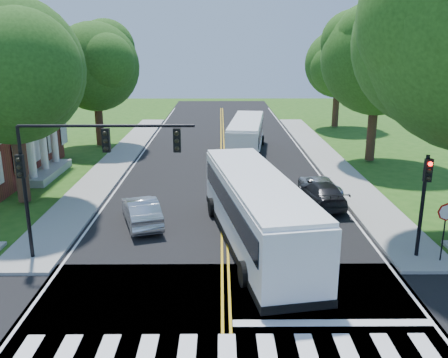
{
  "coord_description": "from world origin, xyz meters",
  "views": [
    {
      "loc": [
        -0.19,
        -12.07,
        8.82
      ],
      "look_at": [
        -0.01,
        10.6,
        2.4
      ],
      "focal_mm": 38.0,
      "sensor_mm": 36.0,
      "label": 1
    }
  ],
  "objects_px": {
    "bus_lead": "(256,209)",
    "suv": "(319,185)",
    "dark_sedan": "(322,194)",
    "signal_nw": "(79,160)",
    "bus_follow": "(246,136)",
    "signal_ne": "(424,193)",
    "hatchback": "(141,211)"
  },
  "relations": [
    {
      "from": "bus_lead",
      "to": "suv",
      "type": "relative_size",
      "value": 3.02
    },
    {
      "from": "dark_sedan",
      "to": "signal_nw",
      "type": "bearing_deg",
      "value": 26.63
    },
    {
      "from": "suv",
      "to": "signal_nw",
      "type": "bearing_deg",
      "value": 34.05
    },
    {
      "from": "bus_lead",
      "to": "dark_sedan",
      "type": "bearing_deg",
      "value": -137.23
    },
    {
      "from": "signal_nw",
      "to": "suv",
      "type": "bearing_deg",
      "value": 37.88
    },
    {
      "from": "bus_lead",
      "to": "bus_follow",
      "type": "relative_size",
      "value": 1.11
    },
    {
      "from": "bus_follow",
      "to": "bus_lead",
      "type": "bearing_deg",
      "value": 95.06
    },
    {
      "from": "bus_follow",
      "to": "suv",
      "type": "xyz_separation_m",
      "value": [
        3.85,
        -11.37,
        -0.95
      ]
    },
    {
      "from": "signal_ne",
      "to": "dark_sedan",
      "type": "relative_size",
      "value": 0.94
    },
    {
      "from": "suv",
      "to": "dark_sedan",
      "type": "distance_m",
      "value": 1.98
    },
    {
      "from": "bus_follow",
      "to": "hatchback",
      "type": "distance_m",
      "value": 17.46
    },
    {
      "from": "bus_follow",
      "to": "suv",
      "type": "height_order",
      "value": "bus_follow"
    },
    {
      "from": "signal_nw",
      "to": "bus_lead",
      "type": "height_order",
      "value": "signal_nw"
    },
    {
      "from": "suv",
      "to": "dark_sedan",
      "type": "height_order",
      "value": "dark_sedan"
    },
    {
      "from": "signal_nw",
      "to": "bus_lead",
      "type": "relative_size",
      "value": 0.56
    },
    {
      "from": "bus_lead",
      "to": "suv",
      "type": "distance_m",
      "value": 8.74
    },
    {
      "from": "hatchback",
      "to": "dark_sedan",
      "type": "distance_m",
      "value": 10.22
    },
    {
      "from": "hatchback",
      "to": "suv",
      "type": "xyz_separation_m",
      "value": [
        10.02,
        4.94,
        -0.14
      ]
    },
    {
      "from": "bus_lead",
      "to": "signal_nw",
      "type": "bearing_deg",
      "value": 2.78
    },
    {
      "from": "dark_sedan",
      "to": "bus_lead",
      "type": "bearing_deg",
      "value": 47.38
    },
    {
      "from": "signal_ne",
      "to": "signal_nw",
      "type": "bearing_deg",
      "value": -179.95
    },
    {
      "from": "signal_nw",
      "to": "suv",
      "type": "relative_size",
      "value": 1.71
    },
    {
      "from": "signal_nw",
      "to": "signal_ne",
      "type": "bearing_deg",
      "value": 0.05
    },
    {
      "from": "bus_lead",
      "to": "bus_follow",
      "type": "distance_m",
      "value": 18.83
    },
    {
      "from": "bus_follow",
      "to": "hatchback",
      "type": "relative_size",
      "value": 2.61
    },
    {
      "from": "signal_nw",
      "to": "suv",
      "type": "distance_m",
      "value": 15.27
    },
    {
      "from": "signal_ne",
      "to": "suv",
      "type": "bearing_deg",
      "value": 104.67
    },
    {
      "from": "signal_ne",
      "to": "bus_follow",
      "type": "relative_size",
      "value": 0.39
    },
    {
      "from": "signal_ne",
      "to": "suv",
      "type": "distance_m",
      "value": 9.68
    },
    {
      "from": "dark_sedan",
      "to": "signal_ne",
      "type": "bearing_deg",
      "value": 104.91
    },
    {
      "from": "signal_ne",
      "to": "dark_sedan",
      "type": "xyz_separation_m",
      "value": [
        -2.62,
        7.12,
        -2.27
      ]
    },
    {
      "from": "hatchback",
      "to": "dark_sedan",
      "type": "xyz_separation_m",
      "value": [
        9.77,
        2.98,
        -0.04
      ]
    }
  ]
}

